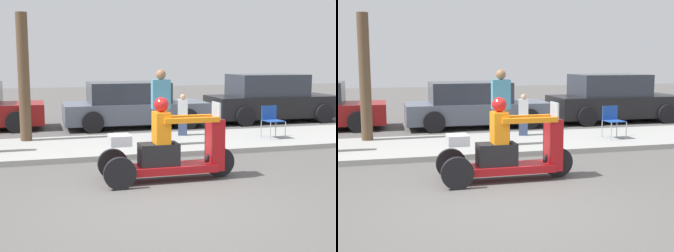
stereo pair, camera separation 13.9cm
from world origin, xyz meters
TOP-DOWN VIEW (x-y plane):
  - ground_plane at (0.00, 0.00)m, footprint 60.00×60.00m
  - sidewalk_strip at (0.00, 4.60)m, footprint 28.00×2.80m
  - motorcycle_trike at (0.35, 1.36)m, footprint 2.45×0.85m
  - spectator_by_tree at (1.84, 5.33)m, footprint 0.30×0.23m
  - spectator_mid_group at (0.91, 4.09)m, footprint 0.44×0.28m
  - folding_chair_curbside at (3.95, 4.37)m, footprint 0.50×0.50m
  - parked_car_lot_right at (1.04, 8.04)m, footprint 4.47×2.06m
  - parked_car_lot_left at (5.91, 8.14)m, footprint 4.43×2.08m
  - tree_trunk at (-2.17, 5.63)m, footprint 0.28×0.28m

SIDE VIEW (x-z plane):
  - ground_plane at x=0.00m, z-range 0.00..0.00m
  - sidewalk_strip at x=0.00m, z-range 0.00..0.12m
  - motorcycle_trike at x=0.35m, z-range -0.22..1.27m
  - folding_chair_curbside at x=3.95m, z-range 0.21..1.03m
  - spectator_by_tree at x=1.84m, z-range 0.10..1.20m
  - parked_car_lot_right at x=1.04m, z-range -0.04..1.39m
  - parked_car_lot_left at x=5.91m, z-range -0.05..1.57m
  - spectator_mid_group at x=0.91m, z-range 0.09..1.87m
  - tree_trunk at x=-2.17m, z-range 0.12..3.27m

